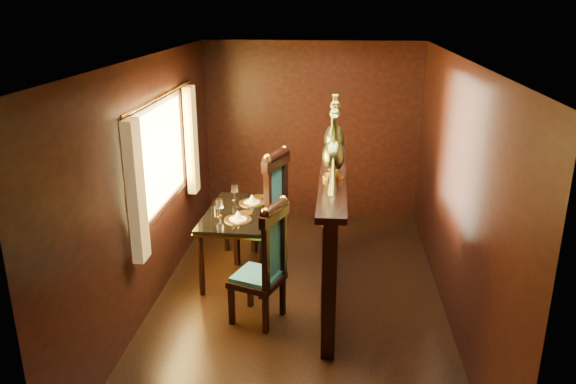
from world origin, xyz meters
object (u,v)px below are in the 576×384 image
at_px(chair_right, 270,205).
at_px(peacock_left, 334,143).
at_px(dining_table, 241,217).
at_px(chair_left, 268,261).
at_px(peacock_right, 335,126).

xyz_separation_m(chair_right, peacock_left, (0.73, -0.86, 0.98)).
height_order(dining_table, chair_left, chair_left).
distance_m(dining_table, chair_right, 0.40).
xyz_separation_m(dining_table, peacock_left, (1.03, -0.60, 1.03)).
bearing_deg(dining_table, chair_right, 42.43).
height_order(dining_table, peacock_left, peacock_left).
distance_m(dining_table, chair_left, 1.13).
xyz_separation_m(dining_table, chair_left, (0.44, -1.04, -0.02)).
height_order(peacock_left, peacock_right, peacock_right).
xyz_separation_m(dining_table, chair_right, (0.30, 0.25, 0.06)).
height_order(chair_right, peacock_left, peacock_left).
xyz_separation_m(chair_right, peacock_right, (0.73, -0.18, 0.99)).
bearing_deg(chair_right, peacock_left, -28.85).
xyz_separation_m(peacock_left, peacock_right, (0.00, 0.67, 0.01)).
bearing_deg(chair_left, dining_table, 132.80).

